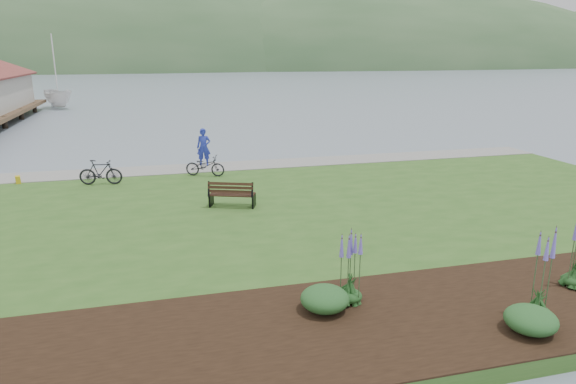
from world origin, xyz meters
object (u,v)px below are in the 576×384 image
(bicycle_a, at_px, (205,166))
(park_bench, at_px, (232,194))
(person, at_px, (204,144))
(sailboat, at_px, (60,108))

(bicycle_a, bearing_deg, park_bench, -151.81)
(person, height_order, sailboat, sailboat)
(person, distance_m, sailboat, 38.35)
(bicycle_a, distance_m, sailboat, 40.47)
(person, relative_size, bicycle_a, 1.21)
(park_bench, relative_size, sailboat, 0.07)
(bicycle_a, bearing_deg, sailboat, 41.19)
(bicycle_a, bearing_deg, person, 18.72)
(park_bench, xyz_separation_m, person, (-0.28, 7.76, 0.62))
(bicycle_a, xyz_separation_m, sailboat, (-12.43, 38.50, -0.90))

